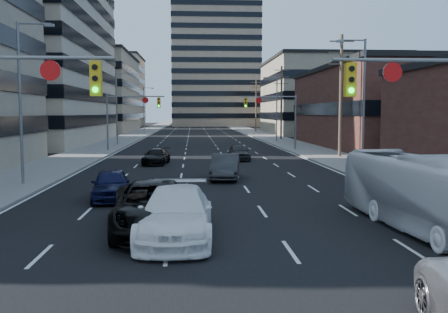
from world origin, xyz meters
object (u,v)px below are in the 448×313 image
at_px(black_pickup, 155,207).
at_px(white_van, 176,214).
at_px(transit_bus, 427,194).
at_px(sedan_blue, 111,185).

xyz_separation_m(black_pickup, white_van, (0.75, -0.98, -0.04)).
height_order(transit_bus, sedan_blue, transit_bus).
height_order(black_pickup, transit_bus, transit_bus).
distance_m(white_van, transit_bus, 8.54).
xyz_separation_m(white_van, transit_bus, (8.52, 0.41, 0.50)).
relative_size(transit_bus, sedan_blue, 2.22).
distance_m(black_pickup, white_van, 1.23).
distance_m(black_pickup, sedan_blue, 6.97).
bearing_deg(sedan_blue, black_pickup, -76.17).
distance_m(black_pickup, transit_bus, 9.30).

